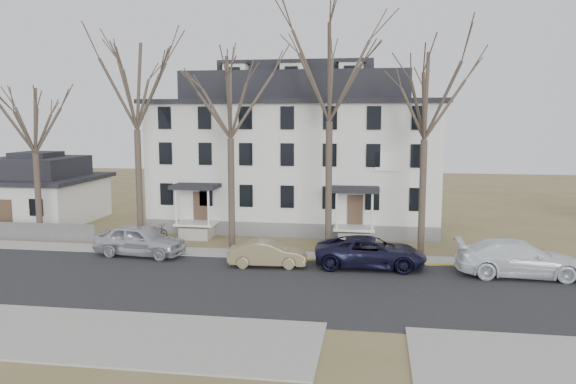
% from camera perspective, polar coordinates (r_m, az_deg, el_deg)
% --- Properties ---
extents(ground, '(120.00, 120.00, 0.00)m').
position_cam_1_polar(ground, '(25.12, -0.15, -11.05)').
color(ground, olive).
rests_on(ground, ground).
extents(main_road, '(120.00, 10.00, 0.04)m').
position_cam_1_polar(main_road, '(27.00, 0.53, -9.71)').
color(main_road, '#27272A').
rests_on(main_road, ground).
extents(far_sidewalk, '(120.00, 2.00, 0.08)m').
position_cam_1_polar(far_sidewalk, '(32.73, 2.06, -6.62)').
color(far_sidewalk, '#A09F97').
rests_on(far_sidewalk, ground).
extents(near_sidewalk_left, '(20.00, 5.00, 0.08)m').
position_cam_1_polar(near_sidewalk_left, '(23.33, -22.62, -13.14)').
color(near_sidewalk_left, '#A09F97').
rests_on(near_sidewalk_left, ground).
extents(yellow_curb, '(14.00, 0.25, 0.06)m').
position_cam_1_polar(yellow_curb, '(31.67, 10.96, -7.24)').
color(yellow_curb, gold).
rests_on(yellow_curb, ground).
extents(boarding_house, '(20.80, 12.36, 12.05)m').
position_cam_1_polar(boarding_house, '(41.94, 1.00, 3.97)').
color(boarding_house, slate).
rests_on(boarding_house, ground).
extents(small_house, '(8.70, 8.70, 5.00)m').
position_cam_1_polar(small_house, '(47.50, -24.02, -0.06)').
color(small_house, silver).
rests_on(small_house, ground).
extents(tree_far_left, '(8.40, 8.40, 13.72)m').
position_cam_1_polar(tree_far_left, '(36.49, -15.25, 10.97)').
color(tree_far_left, '#473B31').
rests_on(tree_far_left, ground).
extents(tree_mid_left, '(7.80, 7.80, 12.74)m').
position_cam_1_polar(tree_mid_left, '(34.47, -5.91, 10.17)').
color(tree_mid_left, '#473B31').
rests_on(tree_mid_left, ground).
extents(tree_center, '(9.00, 9.00, 14.70)m').
position_cam_1_polar(tree_center, '(33.56, 4.27, 12.79)').
color(tree_center, '#473B31').
rests_on(tree_center, ground).
extents(tree_mid_right, '(7.80, 7.80, 12.74)m').
position_cam_1_polar(tree_mid_right, '(33.46, 13.82, 10.07)').
color(tree_mid_right, '#473B31').
rests_on(tree_mid_right, ground).
extents(tree_bungalow, '(6.60, 6.60, 10.78)m').
position_cam_1_polar(tree_bungalow, '(39.77, -24.45, 7.05)').
color(tree_bungalow, '#473B31').
rests_on(tree_bungalow, ground).
extents(car_silver, '(5.51, 2.68, 1.81)m').
position_cam_1_polar(car_silver, '(33.83, -14.79, -4.82)').
color(car_silver, silver).
rests_on(car_silver, ground).
extents(car_tan, '(4.31, 1.81, 1.38)m').
position_cam_1_polar(car_tan, '(30.48, -2.10, -6.34)').
color(car_tan, '#837951').
rests_on(car_tan, ground).
extents(car_navy, '(5.94, 2.80, 1.64)m').
position_cam_1_polar(car_navy, '(30.56, 8.38, -6.14)').
color(car_navy, black).
rests_on(car_navy, ground).
extents(car_white, '(6.24, 2.56, 1.81)m').
position_cam_1_polar(car_white, '(30.90, 22.40, -6.33)').
color(car_white, white).
rests_on(car_white, ground).
extents(bicycle_left, '(1.90, 1.27, 0.95)m').
position_cam_1_polar(bicycle_left, '(38.72, -13.12, -3.86)').
color(bicycle_left, black).
rests_on(bicycle_left, ground).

